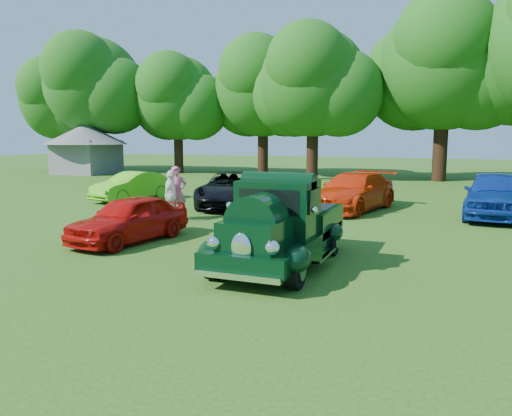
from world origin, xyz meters
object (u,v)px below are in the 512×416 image
at_px(back_car_black, 232,189).
at_px(gazebo, 86,143).
at_px(spectator_grey, 258,202).
at_px(spectator_white, 171,196).
at_px(hero_pickup, 281,228).
at_px(red_convertible, 129,219).
at_px(back_car_orange, 353,192).
at_px(spectator_pink, 177,193).
at_px(back_car_lime, 132,186).
at_px(back_car_blue, 495,194).

distance_m(back_car_black, gazebo, 22.43).
height_order(spectator_grey, spectator_white, spectator_white).
height_order(hero_pickup, spectator_white, hero_pickup).
xyz_separation_m(red_convertible, spectator_grey, (2.64, 3.02, 0.22)).
bearing_deg(hero_pickup, back_car_orange, 90.85).
xyz_separation_m(red_convertible, gazebo, (-18.69, 20.19, 1.76)).
distance_m(back_car_black, spectator_grey, 5.33).
bearing_deg(back_car_black, spectator_pink, -113.76).
xyz_separation_m(spectator_grey, spectator_white, (-3.42, 0.45, 0.01)).
bearing_deg(back_car_orange, spectator_pink, -128.17).
relative_size(hero_pickup, red_convertible, 1.32).
bearing_deg(back_car_lime, back_car_blue, 15.30).
bearing_deg(hero_pickup, spectator_white, 142.39).
xyz_separation_m(back_car_black, back_car_orange, (4.89, 0.79, 0.02)).
bearing_deg(spectator_pink, spectator_grey, -52.32).
distance_m(back_car_blue, spectator_white, 11.56).
relative_size(back_car_orange, spectator_grey, 2.95).
xyz_separation_m(red_convertible, back_car_blue, (9.69, 8.37, 0.20)).
height_order(red_convertible, gazebo, gazebo).
distance_m(red_convertible, back_car_lime, 9.32).
relative_size(back_car_lime, spectator_white, 2.25).
bearing_deg(gazebo, red_convertible, -47.22).
height_order(spectator_pink, gazebo, gazebo).
bearing_deg(gazebo, back_car_orange, -27.14).
height_order(red_convertible, spectator_pink, spectator_pink).
bearing_deg(red_convertible, back_car_orange, 68.93).
relative_size(back_car_black, back_car_blue, 1.05).
bearing_deg(back_car_black, hero_pickup, -74.29).
bearing_deg(spectator_white, spectator_grey, -110.22).
distance_m(hero_pickup, spectator_grey, 4.34).
distance_m(back_car_orange, spectator_grey, 5.59).
relative_size(back_car_blue, gazebo, 0.78).
bearing_deg(spectator_grey, red_convertible, -92.88).
bearing_deg(spectator_white, back_car_blue, -77.73).
distance_m(red_convertible, gazebo, 27.57).
height_order(red_convertible, spectator_white, spectator_white).
distance_m(back_car_black, back_car_orange, 4.96).
relative_size(hero_pickup, spectator_pink, 2.66).
height_order(back_car_black, spectator_white, spectator_white).
bearing_deg(back_car_orange, spectator_grey, -97.61).
bearing_deg(spectator_white, back_car_orange, -61.16).
height_order(back_car_lime, spectator_white, spectator_white).
xyz_separation_m(back_car_orange, spectator_pink, (-5.40, -4.36, 0.19)).
xyz_separation_m(hero_pickup, gazebo, (-23.42, 20.97, 1.56)).
relative_size(back_car_blue, spectator_grey, 2.86).
bearing_deg(red_convertible, spectator_white, 110.77).
relative_size(hero_pickup, spectator_grey, 2.87).
xyz_separation_m(red_convertible, back_car_lime, (-5.39, 7.60, 0.01)).
bearing_deg(back_car_lime, back_car_black, 10.85).
height_order(back_car_orange, gazebo, gazebo).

